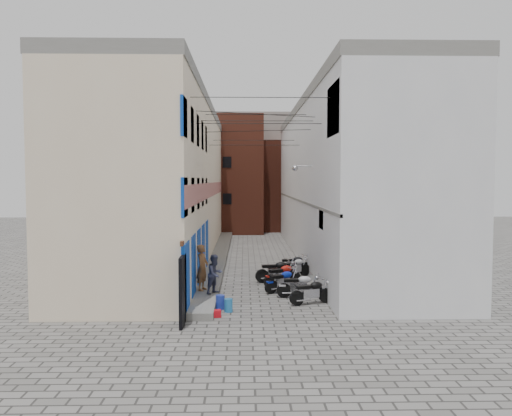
{
  "coord_description": "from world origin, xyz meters",
  "views": [
    {
      "loc": [
        -0.57,
        -15.91,
        4.57
      ],
      "look_at": [
        0.06,
        11.74,
        3.0
      ],
      "focal_mm": 35.0,
      "sensor_mm": 36.0,
      "label": 1
    }
  ],
  "objects": [
    {
      "name": "building_far_concrete",
      "position": [
        0.0,
        34.0,
        5.5
      ],
      "size": [
        8.0,
        5.0,
        11.0
      ],
      "primitive_type": "cube",
      "color": "slate",
      "rests_on": "ground"
    },
    {
      "name": "motorcycle_c",
      "position": [
        0.99,
        4.16,
        0.5
      ],
      "size": [
        1.77,
        1.39,
        1.01
      ],
      "primitive_type": null,
      "rotation": [
        0.0,
        0.0,
        -1.01
      ],
      "color": "#0A21A4",
      "rests_on": "ground"
    },
    {
      "name": "water_jug_far",
      "position": [
        -1.44,
        1.51,
        0.25
      ],
      "size": [
        0.4,
        0.4,
        0.5
      ],
      "primitive_type": "cylinder",
      "rotation": [
        0.0,
        0.0,
        0.33
      ],
      "color": "#2238AA",
      "rests_on": "ground"
    },
    {
      "name": "motorcycle_f",
      "position": [
        1.81,
        7.11,
        0.52
      ],
      "size": [
        1.74,
        1.59,
        1.04
      ],
      "primitive_type": null,
      "rotation": [
        0.0,
        0.0,
        -0.87
      ],
      "color": "#9D9CA1",
      "rests_on": "ground"
    },
    {
      "name": "motorcycle_g",
      "position": [
        1.83,
        8.14,
        0.5
      ],
      "size": [
        1.76,
        0.68,
        1.0
      ],
      "primitive_type": null,
      "rotation": [
        0.0,
        0.0,
        -1.49
      ],
      "color": "black",
      "rests_on": "ground"
    },
    {
      "name": "far_shopfront",
      "position": [
        0.0,
        25.2,
        1.2
      ],
      "size": [
        2.0,
        0.3,
        2.4
      ],
      "primitive_type": "cube",
      "color": "black",
      "rests_on": "ground"
    },
    {
      "name": "motorcycle_b",
      "position": [
        1.56,
        3.15,
        0.52
      ],
      "size": [
        1.79,
        0.57,
        1.04
      ],
      "primitive_type": null,
      "rotation": [
        0.0,
        0.0,
        -1.57
      ],
      "color": "#B0AFB4",
      "rests_on": "ground"
    },
    {
      "name": "building_right",
      "position": [
        5.0,
        13.0,
        4.51
      ],
      "size": [
        5.94,
        26.0,
        9.0
      ],
      "color": "silver",
      "rests_on": "ground"
    },
    {
      "name": "person_a",
      "position": [
        -2.23,
        3.43,
        1.15
      ],
      "size": [
        0.59,
        0.75,
        1.79
      ],
      "primitive_type": "imported",
      "rotation": [
        0.0,
        0.0,
        1.29
      ],
      "color": "brown",
      "rests_on": "plinth"
    },
    {
      "name": "overhead_wires",
      "position": [
        0.0,
        7.64,
        7.12
      ],
      "size": [
        5.8,
        13.02,
        1.32
      ],
      "color": "black",
      "rests_on": "ground"
    },
    {
      "name": "plinth",
      "position": [
        -2.05,
        13.0,
        0.12
      ],
      "size": [
        0.9,
        26.0,
        0.25
      ],
      "primitive_type": "cube",
      "color": "slate",
      "rests_on": "ground"
    },
    {
      "name": "motorcycle_a",
      "position": [
        1.88,
        2.12,
        0.5
      ],
      "size": [
        1.82,
        1.09,
        1.01
      ],
      "primitive_type": null,
      "rotation": [
        0.0,
        0.0,
        -1.24
      ],
      "color": "black",
      "rests_on": "ground"
    },
    {
      "name": "building_far_brick_right",
      "position": [
        3.0,
        30.0,
        4.0
      ],
      "size": [
        5.0,
        6.0,
        8.0
      ],
      "primitive_type": "cube",
      "color": "brown",
      "rests_on": "ground"
    },
    {
      "name": "red_crate",
      "position": [
        -1.55,
        0.5,
        0.11
      ],
      "size": [
        0.39,
        0.32,
        0.22
      ],
      "primitive_type": "cube",
      "rotation": [
        0.0,
        0.0,
        0.14
      ],
      "color": "red",
      "rests_on": "ground"
    },
    {
      "name": "motorcycle_e",
      "position": [
        0.85,
        6.05,
        0.56
      ],
      "size": [
        2.01,
        0.93,
        1.12
      ],
      "primitive_type": null,
      "rotation": [
        0.0,
        0.0,
        -1.4
      ],
      "color": "black",
      "rests_on": "ground"
    },
    {
      "name": "building_far_brick_left",
      "position": [
        -2.0,
        28.0,
        5.0
      ],
      "size": [
        6.0,
        6.0,
        10.0
      ],
      "primitive_type": "cube",
      "color": "brown",
      "rests_on": "ground"
    },
    {
      "name": "ground",
      "position": [
        0.0,
        0.0,
        0.0
      ],
      "size": [
        90.0,
        90.0,
        0.0
      ],
      "primitive_type": "plane",
      "color": "#5D5B58",
      "rests_on": "ground"
    },
    {
      "name": "motorcycle_d",
      "position": [
        1.05,
        5.21,
        0.54
      ],
      "size": [
        1.91,
        1.49,
        1.09
      ],
      "primitive_type": null,
      "rotation": [
        0.0,
        0.0,
        -1.01
      ],
      "color": "#A8140C",
      "rests_on": "ground"
    },
    {
      "name": "person_b",
      "position": [
        -1.7,
        2.88,
        0.99
      ],
      "size": [
        0.9,
        0.92,
        1.49
      ],
      "primitive_type": "imported",
      "rotation": [
        0.0,
        0.0,
        0.87
      ],
      "color": "#393B55",
      "rests_on": "plinth"
    },
    {
      "name": "water_jug_near",
      "position": [
        -1.14,
        1.12,
        0.23
      ],
      "size": [
        0.34,
        0.34,
        0.46
      ],
      "primitive_type": "cylinder",
      "rotation": [
        0.0,
        0.0,
        -0.19
      ],
      "color": "#2370B0",
      "rests_on": "ground"
    },
    {
      "name": "building_left",
      "position": [
        -4.98,
        12.95,
        4.5
      ],
      "size": [
        5.1,
        27.0,
        9.0
      ],
      "color": "beige",
      "rests_on": "ground"
    }
  ]
}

